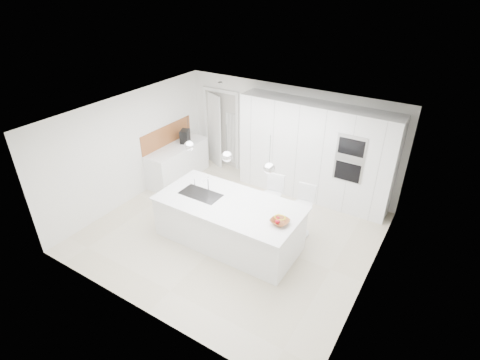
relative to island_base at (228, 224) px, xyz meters
The scene contains 27 objects.
floor 0.53m from the island_base, 108.43° to the left, with size 5.50×5.50×0.00m, color beige.
wall_back 2.92m from the island_base, 92.05° to the left, with size 5.50×5.50×0.00m, color white.
wall_left 2.98m from the island_base, behind, with size 5.00×5.00×0.00m, color white.
ceiling 2.09m from the island_base, 108.43° to the left, with size 5.50×5.50×0.00m, color white.
tall_cabinets 2.69m from the island_base, 74.36° to the left, with size 3.60×0.60×2.30m, color white.
oven_stack 2.86m from the island_base, 53.85° to the left, with size 0.62×0.04×1.05m, color #A5A5A8, non-canonical shape.
doorway_frame 3.50m from the island_base, 126.50° to the left, with size 1.11×0.08×2.13m, color white, non-canonical shape.
hallway_door 3.61m from the island_base, 130.22° to the left, with size 0.82×0.04×2.00m, color white.
radiator 3.28m from the island_base, 122.08° to the left, with size 0.32×0.04×1.40m, color white, non-canonical shape.
left_base_cabinets 2.96m from the island_base, 149.53° to the left, with size 0.60×1.80×0.86m, color white.
left_worktop 2.99m from the island_base, 149.53° to the left, with size 0.62×1.82×0.04m, color white.
oak_backsplash 3.29m from the island_base, 152.14° to the left, with size 0.02×1.80×0.50m, color #AA6333.
island_base is the anchor object (origin of this frame).
island_worktop 0.45m from the island_base, 90.00° to the left, with size 2.84×1.40×0.04m, color white.
island_sink 0.76m from the island_base, behind, with size 0.84×0.44×0.18m, color #3F3F42, non-canonical shape.
island_tap 0.89m from the island_base, 161.57° to the left, with size 0.02×0.02×0.30m, color white.
pendant_left 1.70m from the island_base, behind, with size 0.20×0.20×0.20m, color white.
pendant_mid 1.47m from the island_base, 146.31° to the right, with size 0.20×0.20×0.20m, color white.
pendant_right 1.70m from the island_base, ahead, with size 0.20×0.20×0.20m, color white.
fruit_bowl 1.24m from the island_base, ahead, with size 0.32×0.32×0.08m, color #AA6333.
espresso_machine 3.18m from the island_base, 144.16° to the left, with size 0.20×0.31×0.33m, color black.
bar_stool_left 1.06m from the island_base, 63.89° to the left, with size 0.38×0.53×1.16m, color white, non-canonical shape.
bar_stool_right 1.51m from the island_base, 41.00° to the left, with size 0.37×0.51×1.12m, color white, non-canonical shape.
apple_a 1.24m from the island_base, ahead, with size 0.08×0.08×0.08m, color red.
apple_b 1.23m from the island_base, ahead, with size 0.07×0.07×0.07m, color red.
apple_c 1.20m from the island_base, ahead, with size 0.08×0.08×0.08m, color red.
banana_bunch 1.26m from the island_base, ahead, with size 0.22×0.22×0.03m, color yellow.
Camera 1 is at (3.47, -5.25, 4.81)m, focal length 28.00 mm.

